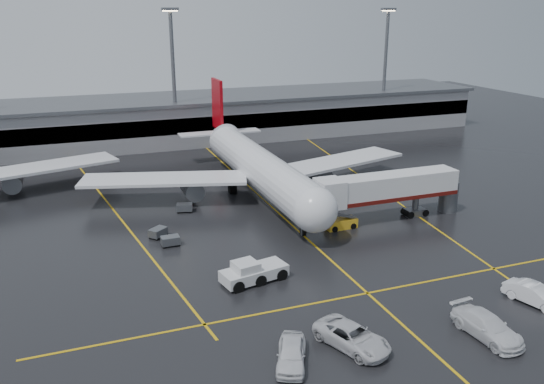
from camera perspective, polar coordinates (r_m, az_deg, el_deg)
name	(u,v)px	position (r m, az deg, el deg)	size (l,w,h in m)	color
ground	(281,215)	(71.41, 0.94, -2.41)	(220.00, 220.00, 0.00)	black
apron_line_centre	(281,215)	(71.40, 0.94, -2.40)	(0.25, 90.00, 0.02)	gold
apron_line_stop	(367,293)	(53.34, 9.73, -10.16)	(60.00, 0.25, 0.02)	gold
apron_line_left	(113,209)	(76.57, -15.97, -1.69)	(0.25, 70.00, 0.02)	gold
apron_line_right	(366,180)	(87.46, 9.57, 1.24)	(0.25, 70.00, 0.02)	gold
terminal	(195,118)	(114.73, -7.89, 7.56)	(122.00, 19.00, 8.60)	gray
light_mast_mid	(173,70)	(106.55, -10.07, 12.17)	(3.00, 1.20, 25.45)	#595B60
light_mast_right	(385,63)	(123.02, 11.51, 12.85)	(3.00, 1.20, 25.45)	#595B60
main_airliner	(256,165)	(78.78, -1.62, 2.79)	(48.80, 45.60, 14.10)	silver
jet_bridge	(388,190)	(70.21, 11.83, 0.23)	(19.90, 3.40, 6.05)	silver
pushback_tractor	(252,273)	(54.32, -2.02, -8.25)	(6.86, 3.90, 2.31)	silver
belt_loader	(341,223)	(67.64, 7.07, -3.21)	(3.87, 1.93, 2.41)	gold
service_van_a	(352,337)	(45.12, 8.21, -14.45)	(2.96, 6.42, 1.79)	silver
service_van_b	(487,326)	(49.02, 21.15, -12.69)	(2.62, 6.45, 1.87)	silver
service_van_c	(535,295)	(55.68, 25.28, -9.46)	(1.90, 5.46, 1.80)	white
service_van_d	(291,354)	(42.88, 1.99, -16.19)	(2.09, 5.20, 1.77)	silver
baggage_cart_a	(170,240)	(63.25, -10.36, -4.90)	(2.02, 1.34, 1.12)	#595B60
baggage_cart_b	(158,232)	(65.79, -11.58, -4.05)	(2.37, 2.27, 1.12)	#595B60
baggage_cart_c	(185,207)	(73.34, -8.94, -1.55)	(2.26, 1.76, 1.12)	#595B60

